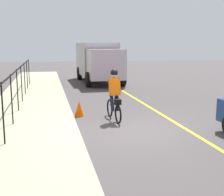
% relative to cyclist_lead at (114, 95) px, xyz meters
% --- Properties ---
extents(ground_plane, '(80.00, 80.00, 0.00)m').
position_rel_cyclist_lead_xyz_m(ground_plane, '(-1.32, -0.39, -0.91)').
color(ground_plane, '#484243').
extents(lane_line_centre, '(36.00, 0.12, 0.01)m').
position_rel_cyclist_lead_xyz_m(lane_line_centre, '(-1.32, -1.99, -0.91)').
color(lane_line_centre, yellow).
rests_on(lane_line_centre, ground).
extents(sidewalk, '(40.00, 3.20, 0.15)m').
position_rel_cyclist_lead_xyz_m(sidewalk, '(-1.32, 3.01, -0.84)').
color(sidewalk, '#9FA482').
rests_on(sidewalk, ground).
extents(iron_fence, '(20.19, 0.04, 1.60)m').
position_rel_cyclist_lead_xyz_m(iron_fence, '(-0.32, 3.41, 0.44)').
color(iron_fence, black).
rests_on(iron_fence, sidewalk).
extents(cyclist_lead, '(1.71, 0.38, 1.83)m').
position_rel_cyclist_lead_xyz_m(cyclist_lead, '(0.00, 0.00, 0.00)').
color(cyclist_lead, black).
rests_on(cyclist_lead, ground).
extents(box_truck_background, '(6.76, 2.65, 2.78)m').
position_rel_cyclist_lead_xyz_m(box_truck_background, '(11.16, -1.32, 0.64)').
color(box_truck_background, '#ADAAB5').
rests_on(box_truck_background, ground).
extents(traffic_cone_near, '(0.36, 0.36, 0.58)m').
position_rel_cyclist_lead_xyz_m(traffic_cone_near, '(0.91, 1.15, -0.62)').
color(traffic_cone_near, '#F75201').
rests_on(traffic_cone_near, ground).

